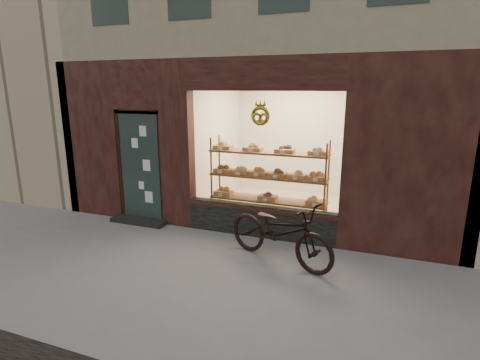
% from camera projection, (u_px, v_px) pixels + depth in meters
% --- Properties ---
extents(ground, '(90.00, 90.00, 0.00)m').
position_uv_depth(ground, '(181.00, 287.00, 5.01)').
color(ground, slate).
extents(display_shelf, '(2.20, 0.45, 1.70)m').
position_uv_depth(display_shelf, '(268.00, 183.00, 6.96)').
color(display_shelf, '#54381A').
rests_on(display_shelf, ground).
extents(bicycle, '(1.96, 1.26, 0.97)m').
position_uv_depth(bicycle, '(280.00, 232.00, 5.65)').
color(bicycle, black).
rests_on(bicycle, ground).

